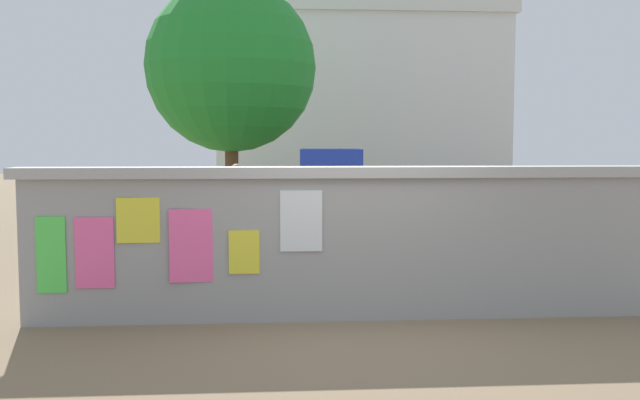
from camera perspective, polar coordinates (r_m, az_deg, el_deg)
ground at (r=16.08m, az=-0.85°, el=-2.46°), size 60.00×60.00×0.00m
poster_wall at (r=8.06m, az=2.39°, el=-3.27°), size 7.38×0.42×1.72m
auto_rickshaw_truck at (r=14.40m, az=4.84°, el=0.29°), size 3.71×1.78×1.85m
motorcycle at (r=11.53m, az=13.59°, el=-3.10°), size 1.90×0.56×0.87m
bicycle_near at (r=10.57m, az=-6.70°, el=-4.24°), size 1.69×0.50×0.95m
person_walking at (r=12.29m, az=-6.62°, el=-0.07°), size 0.48×0.48×1.62m
tree_roadside at (r=18.70m, az=-7.10°, el=10.44°), size 4.35×4.35×6.07m
building_background at (r=28.18m, az=2.90°, el=7.75°), size 10.74×6.39×6.99m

